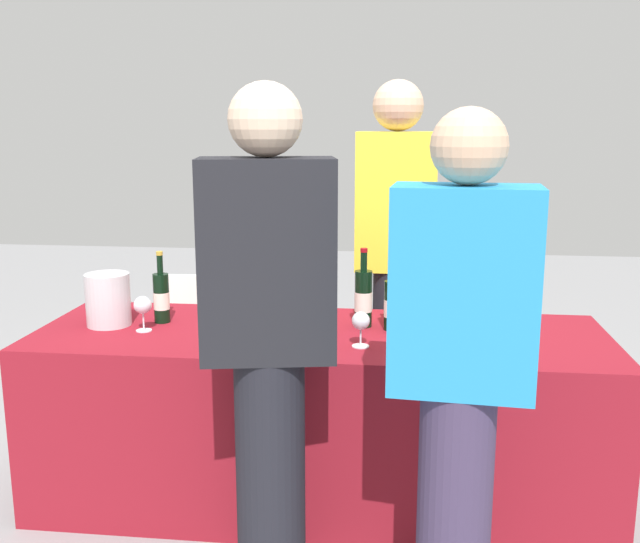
# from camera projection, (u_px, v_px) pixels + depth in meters

# --- Properties ---
(ground_plane) EXTENTS (12.00, 12.00, 0.00)m
(ground_plane) POSITION_uv_depth(u_px,v_px,m) (320.00, 496.00, 3.04)
(ground_plane) COLOR gray
(tasting_table) EXTENTS (2.31, 0.77, 0.73)m
(tasting_table) POSITION_uv_depth(u_px,v_px,m) (320.00, 416.00, 2.96)
(tasting_table) COLOR maroon
(tasting_table) RESTS_ON ground_plane
(wine_bottle_0) EXTENTS (0.07, 0.07, 0.31)m
(wine_bottle_0) POSITION_uv_depth(u_px,v_px,m) (161.00, 297.00, 3.01)
(wine_bottle_0) COLOR black
(wine_bottle_0) RESTS_ON tasting_table
(wine_bottle_1) EXTENTS (0.07, 0.07, 0.30)m
(wine_bottle_1) POSITION_uv_depth(u_px,v_px,m) (252.00, 293.00, 3.09)
(wine_bottle_1) COLOR black
(wine_bottle_1) RESTS_ON tasting_table
(wine_bottle_2) EXTENTS (0.08, 0.08, 0.31)m
(wine_bottle_2) POSITION_uv_depth(u_px,v_px,m) (280.00, 300.00, 2.95)
(wine_bottle_2) COLOR black
(wine_bottle_2) RESTS_ON tasting_table
(wine_bottle_3) EXTENTS (0.07, 0.07, 0.29)m
(wine_bottle_3) POSITION_uv_depth(u_px,v_px,m) (305.00, 301.00, 2.96)
(wine_bottle_3) COLOR black
(wine_bottle_3) RESTS_ON tasting_table
(wine_bottle_4) EXTENTS (0.07, 0.07, 0.33)m
(wine_bottle_4) POSITION_uv_depth(u_px,v_px,m) (363.00, 298.00, 2.95)
(wine_bottle_4) COLOR black
(wine_bottle_4) RESTS_ON tasting_table
(wine_bottle_5) EXTENTS (0.07, 0.07, 0.29)m
(wine_bottle_5) POSITION_uv_depth(u_px,v_px,m) (393.00, 305.00, 2.90)
(wine_bottle_5) COLOR black
(wine_bottle_5) RESTS_ON tasting_table
(wine_bottle_6) EXTENTS (0.07, 0.07, 0.32)m
(wine_bottle_6) POSITION_uv_depth(u_px,v_px,m) (423.00, 302.00, 2.89)
(wine_bottle_6) COLOR black
(wine_bottle_6) RESTS_ON tasting_table
(wine_bottle_7) EXTENTS (0.07, 0.07, 0.30)m
(wine_bottle_7) POSITION_uv_depth(u_px,v_px,m) (455.00, 301.00, 2.95)
(wine_bottle_7) COLOR black
(wine_bottle_7) RESTS_ON tasting_table
(wine_glass_0) EXTENTS (0.07, 0.07, 0.15)m
(wine_glass_0) POSITION_uv_depth(u_px,v_px,m) (143.00, 306.00, 2.88)
(wine_glass_0) COLOR silver
(wine_glass_0) RESTS_ON tasting_table
(wine_glass_1) EXTENTS (0.06, 0.06, 0.13)m
(wine_glass_1) POSITION_uv_depth(u_px,v_px,m) (244.00, 321.00, 2.70)
(wine_glass_1) COLOR silver
(wine_glass_1) RESTS_ON tasting_table
(wine_glass_2) EXTENTS (0.06, 0.06, 0.13)m
(wine_glass_2) POSITION_uv_depth(u_px,v_px,m) (297.00, 321.00, 2.70)
(wine_glass_2) COLOR silver
(wine_glass_2) RESTS_ON tasting_table
(wine_glass_3) EXTENTS (0.07, 0.07, 0.14)m
(wine_glass_3) POSITION_uv_depth(u_px,v_px,m) (361.00, 322.00, 2.68)
(wine_glass_3) COLOR silver
(wine_glass_3) RESTS_ON tasting_table
(wine_glass_4) EXTENTS (0.06, 0.06, 0.13)m
(wine_glass_4) POSITION_uv_depth(u_px,v_px,m) (427.00, 320.00, 2.71)
(wine_glass_4) COLOR silver
(wine_glass_4) RESTS_ON tasting_table
(ice_bucket) EXTENTS (0.18, 0.18, 0.22)m
(ice_bucket) POSITION_uv_depth(u_px,v_px,m) (108.00, 300.00, 2.96)
(ice_bucket) COLOR silver
(ice_bucket) RESTS_ON tasting_table
(server_pouring) EXTENTS (0.38, 0.24, 1.76)m
(server_pouring) POSITION_uv_depth(u_px,v_px,m) (395.00, 248.00, 3.41)
(server_pouring) COLOR black
(server_pouring) RESTS_ON ground_plane
(guest_0) EXTENTS (0.45, 0.30, 1.68)m
(guest_0) POSITION_uv_depth(u_px,v_px,m) (269.00, 333.00, 2.25)
(guest_0) COLOR black
(guest_0) RESTS_ON ground_plane
(guest_1) EXTENTS (0.43, 0.26, 1.60)m
(guest_1) POSITION_uv_depth(u_px,v_px,m) (460.00, 366.00, 2.08)
(guest_1) COLOR #3F3351
(guest_1) RESTS_ON ground_plane
(menu_board) EXTENTS (0.61, 0.07, 0.73)m
(menu_board) POSITION_uv_depth(u_px,v_px,m) (223.00, 338.00, 4.05)
(menu_board) COLOR white
(menu_board) RESTS_ON ground_plane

